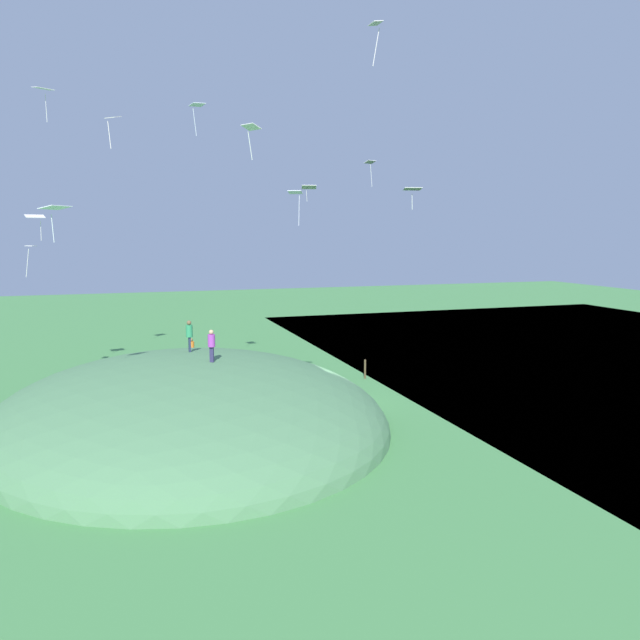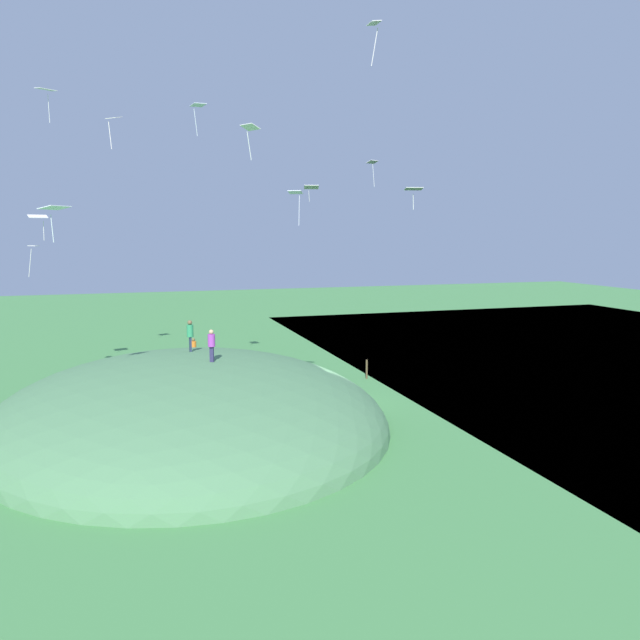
{
  "view_description": "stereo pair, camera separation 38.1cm",
  "coord_description": "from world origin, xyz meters",
  "px_view_note": "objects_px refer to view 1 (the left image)",
  "views": [
    {
      "loc": [
        12.24,
        33.59,
        10.15
      ],
      "look_at": [
        2.12,
        2.62,
        5.61
      ],
      "focal_mm": 34.13,
      "sensor_mm": 36.0,
      "label": 1
    },
    {
      "loc": [
        11.87,
        33.71,
        10.15
      ],
      "look_at": [
        2.12,
        2.62,
        5.61
      ],
      "focal_mm": 34.13,
      "sensor_mm": 36.0,
      "label": 2
    }
  ],
  "objects_px": {
    "kite_3": "(251,129)",
    "mooring_post": "(365,369)",
    "kite_6": "(309,187)",
    "kite_11": "(376,28)",
    "person_watching_kites": "(192,347)",
    "kite_7": "(197,106)",
    "kite_2": "(30,249)",
    "kite_8": "(35,217)",
    "kite_0": "(370,164)",
    "kite_1": "(296,195)",
    "kite_5": "(413,190)",
    "kite_10": "(55,209)",
    "person_walking_path": "(211,342)",
    "kite_4": "(112,120)",
    "person_with_child": "(189,332)",
    "kite_9": "(43,90)"
  },
  "relations": [
    {
      "from": "kite_3",
      "to": "mooring_post",
      "type": "relative_size",
      "value": 1.15
    },
    {
      "from": "kite_6",
      "to": "kite_11",
      "type": "height_order",
      "value": "kite_11"
    },
    {
      "from": "person_watching_kites",
      "to": "mooring_post",
      "type": "xyz_separation_m",
      "value": [
        -11.64,
        4.86,
        -1.46
      ]
    },
    {
      "from": "kite_7",
      "to": "kite_11",
      "type": "bearing_deg",
      "value": 117.7
    },
    {
      "from": "kite_2",
      "to": "kite_6",
      "type": "xyz_separation_m",
      "value": [
        -19.69,
        -4.09,
        4.6
      ]
    },
    {
      "from": "kite_8",
      "to": "kite_11",
      "type": "xyz_separation_m",
      "value": [
        -15.74,
        18.73,
        7.44
      ]
    },
    {
      "from": "kite_0",
      "to": "kite_1",
      "type": "distance_m",
      "value": 15.37
    },
    {
      "from": "person_watching_kites",
      "to": "kite_8",
      "type": "distance_m",
      "value": 13.44
    },
    {
      "from": "kite_3",
      "to": "kite_5",
      "type": "relative_size",
      "value": 1.2
    },
    {
      "from": "kite_0",
      "to": "person_watching_kites",
      "type": "bearing_deg",
      "value": -2.03
    },
    {
      "from": "kite_8",
      "to": "kite_10",
      "type": "bearing_deg",
      "value": 99.57
    },
    {
      "from": "person_watching_kites",
      "to": "kite_5",
      "type": "distance_m",
      "value": 19.33
    },
    {
      "from": "kite_1",
      "to": "kite_5",
      "type": "distance_m",
      "value": 8.42
    },
    {
      "from": "person_watching_kites",
      "to": "kite_6",
      "type": "height_order",
      "value": "kite_6"
    },
    {
      "from": "person_watching_kites",
      "to": "kite_2",
      "type": "xyz_separation_m",
      "value": [
        10.05,
        1.88,
        7.15
      ]
    },
    {
      "from": "person_walking_path",
      "to": "kite_2",
      "type": "bearing_deg",
      "value": -18.14
    },
    {
      "from": "kite_1",
      "to": "kite_4",
      "type": "xyz_separation_m",
      "value": [
        9.17,
        -1.82,
        3.68
      ]
    },
    {
      "from": "kite_6",
      "to": "mooring_post",
      "type": "xyz_separation_m",
      "value": [
        -1.99,
        7.07,
        -13.2
      ]
    },
    {
      "from": "person_with_child",
      "to": "kite_2",
      "type": "bearing_deg",
      "value": 46.87
    },
    {
      "from": "mooring_post",
      "to": "kite_10",
      "type": "bearing_deg",
      "value": 31.22
    },
    {
      "from": "kite_6",
      "to": "kite_8",
      "type": "relative_size",
      "value": 0.77
    },
    {
      "from": "kite_5",
      "to": "kite_8",
      "type": "xyz_separation_m",
      "value": [
        22.3,
        -9.35,
        -1.6
      ]
    },
    {
      "from": "person_watching_kites",
      "to": "kite_11",
      "type": "distance_m",
      "value": 26.25
    },
    {
      "from": "person_watching_kites",
      "to": "kite_9",
      "type": "xyz_separation_m",
      "value": [
        8.7,
        2.03,
        16.86
      ]
    },
    {
      "from": "kite_6",
      "to": "kite_11",
      "type": "distance_m",
      "value": 22.47
    },
    {
      "from": "kite_2",
      "to": "kite_6",
      "type": "height_order",
      "value": "kite_6"
    },
    {
      "from": "person_walking_path",
      "to": "kite_2",
      "type": "relative_size",
      "value": 0.87
    },
    {
      "from": "kite_1",
      "to": "kite_9",
      "type": "relative_size",
      "value": 0.93
    },
    {
      "from": "person_with_child",
      "to": "kite_6",
      "type": "relative_size",
      "value": 1.42
    },
    {
      "from": "kite_1",
      "to": "kite_11",
      "type": "bearing_deg",
      "value": 102.04
    },
    {
      "from": "kite_0",
      "to": "kite_3",
      "type": "distance_m",
      "value": 19.88
    },
    {
      "from": "kite_11",
      "to": "mooring_post",
      "type": "distance_m",
      "value": 23.9
    },
    {
      "from": "kite_4",
      "to": "kite_10",
      "type": "bearing_deg",
      "value": 67.08
    },
    {
      "from": "kite_11",
      "to": "mooring_post",
      "type": "bearing_deg",
      "value": -111.34
    },
    {
      "from": "kite_3",
      "to": "kite_10",
      "type": "bearing_deg",
      "value": 1.64
    },
    {
      "from": "kite_9",
      "to": "person_walking_path",
      "type": "bearing_deg",
      "value": 128.82
    },
    {
      "from": "person_with_child",
      "to": "kite_9",
      "type": "distance_m",
      "value": 17.71
    },
    {
      "from": "person_watching_kites",
      "to": "kite_4",
      "type": "height_order",
      "value": "kite_4"
    },
    {
      "from": "kite_8",
      "to": "kite_0",
      "type": "bearing_deg",
      "value": -179.53
    },
    {
      "from": "kite_2",
      "to": "kite_5",
      "type": "distance_m",
      "value": 24.27
    },
    {
      "from": "person_walking_path",
      "to": "kite_5",
      "type": "relative_size",
      "value": 1.32
    },
    {
      "from": "kite_4",
      "to": "mooring_post",
      "type": "distance_m",
      "value": 23.1
    },
    {
      "from": "person_watching_kites",
      "to": "kite_6",
      "type": "distance_m",
      "value": 15.36
    },
    {
      "from": "kite_6",
      "to": "person_watching_kites",
      "type": "bearing_deg",
      "value": 12.89
    },
    {
      "from": "kite_4",
      "to": "kite_7",
      "type": "distance_m",
      "value": 5.53
    },
    {
      "from": "kite_7",
      "to": "kite_0",
      "type": "bearing_deg",
      "value": -151.94
    },
    {
      "from": "kite_7",
      "to": "kite_10",
      "type": "relative_size",
      "value": 1.16
    },
    {
      "from": "kite_11",
      "to": "kite_8",
      "type": "bearing_deg",
      "value": -49.96
    },
    {
      "from": "kite_2",
      "to": "kite_9",
      "type": "bearing_deg",
      "value": 173.77
    },
    {
      "from": "person_walking_path",
      "to": "kite_8",
      "type": "distance_m",
      "value": 16.61
    }
  ]
}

